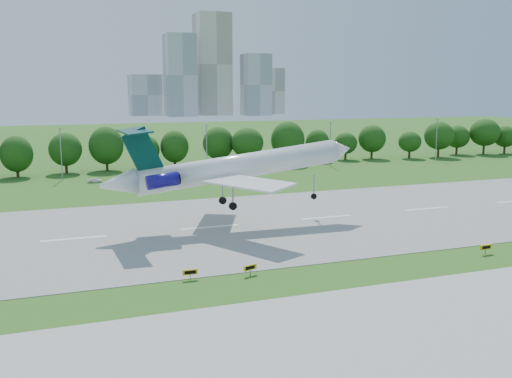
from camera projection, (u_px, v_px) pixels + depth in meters
name	position (u px, v px, depth m)	size (l,w,h in m)	color
ground	(269.00, 278.00, 64.46)	(600.00, 600.00, 0.00)	#295B18
runway	(210.00, 227.00, 87.59)	(400.00, 45.00, 0.08)	gray
taxiway	(347.00, 343.00, 47.80)	(400.00, 23.00, 0.08)	#ADADA8
tree_line	(141.00, 147.00, 148.51)	(288.40, 8.40, 10.40)	#382314
light_poles	(137.00, 150.00, 138.39)	(175.90, 0.25, 12.19)	gray
skyline	(208.00, 77.00, 454.36)	(127.00, 52.00, 80.00)	#B2B2B7
airliner	(228.00, 167.00, 86.91)	(41.21, 29.87, 12.78)	white
taxi_sign_left	(250.00, 268.00, 65.11)	(1.73, 0.76, 1.24)	gray
taxi_sign_centre	(190.00, 272.00, 63.55)	(1.70, 0.26, 1.19)	gray
taxi_sign_right	(486.00, 247.00, 73.37)	(1.82, 0.34, 1.27)	gray
service_vehicle_b	(95.00, 180.00, 129.37)	(1.29, 3.20, 1.09)	white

